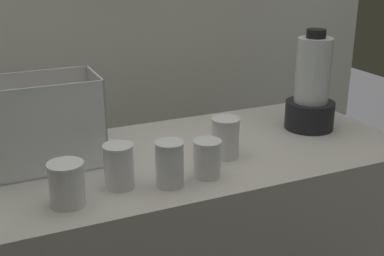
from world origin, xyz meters
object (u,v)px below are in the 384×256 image
(blender_pitcher, at_px, (311,91))
(juice_cup_beet_right, at_px, (207,160))
(carrot_display_bin, at_px, (49,137))
(juice_cup_orange_left, at_px, (119,168))
(juice_cup_pomegranate_far_left, at_px, (67,186))
(juice_cup_orange_middle, at_px, (170,167))
(juice_cup_mango_far_right, at_px, (225,140))

(blender_pitcher, relative_size, juice_cup_beet_right, 3.27)
(carrot_display_bin, height_order, juice_cup_orange_left, carrot_display_bin)
(blender_pitcher, xyz_separation_m, juice_cup_beet_right, (-0.52, -0.22, -0.09))
(juice_cup_pomegranate_far_left, xyz_separation_m, juice_cup_beet_right, (0.40, 0.01, -0.00))
(carrot_display_bin, distance_m, blender_pitcher, 0.91)
(juice_cup_beet_right, bearing_deg, carrot_display_bin, 145.15)
(juice_cup_orange_left, bearing_deg, juice_cup_beet_right, -8.31)
(blender_pitcher, distance_m, juice_cup_beet_right, 0.57)
(juice_cup_pomegranate_far_left, distance_m, juice_cup_orange_left, 0.16)
(blender_pitcher, height_order, juice_cup_pomegranate_far_left, blender_pitcher)
(juice_cup_pomegranate_far_left, distance_m, juice_cup_beet_right, 0.40)
(juice_cup_orange_left, bearing_deg, blender_pitcher, 13.24)
(juice_cup_beet_right, bearing_deg, blender_pitcher, 22.74)
(juice_cup_orange_middle, height_order, juice_cup_mango_far_right, juice_cup_orange_middle)
(juice_cup_orange_middle, bearing_deg, juice_cup_mango_far_right, 26.72)
(blender_pitcher, relative_size, juice_cup_orange_left, 2.89)
(juice_cup_pomegranate_far_left, height_order, juice_cup_beet_right, juice_cup_pomegranate_far_left)
(juice_cup_orange_middle, bearing_deg, juice_cup_pomegranate_far_left, 179.05)
(juice_cup_orange_middle, relative_size, juice_cup_beet_right, 1.18)
(carrot_display_bin, relative_size, juice_cup_orange_left, 2.63)
(juice_cup_pomegranate_far_left, xyz_separation_m, juice_cup_mango_far_right, (0.51, 0.11, 0.01))
(juice_cup_mango_far_right, bearing_deg, blender_pitcher, 15.25)
(juice_cup_orange_left, relative_size, juice_cup_mango_far_right, 0.98)
(juice_cup_orange_middle, height_order, juice_cup_beet_right, juice_cup_orange_middle)
(juice_cup_beet_right, bearing_deg, juice_cup_orange_left, 171.69)
(blender_pitcher, bearing_deg, juice_cup_orange_middle, -160.32)
(carrot_display_bin, height_order, blender_pitcher, blender_pitcher)
(juice_cup_orange_middle, bearing_deg, carrot_display_bin, 133.93)
(blender_pitcher, height_order, juice_cup_beet_right, blender_pitcher)
(juice_cup_beet_right, bearing_deg, juice_cup_pomegranate_far_left, -179.10)
(carrot_display_bin, relative_size, juice_cup_beet_right, 2.97)
(juice_cup_pomegranate_far_left, bearing_deg, juice_cup_beet_right, 0.90)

